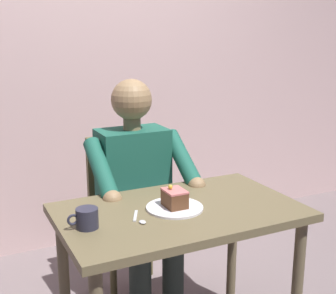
# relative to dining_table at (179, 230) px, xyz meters

# --- Properties ---
(cafe_rear_panel) EXTENTS (6.40, 0.12, 3.00)m
(cafe_rear_panel) POSITION_rel_dining_table_xyz_m (0.00, -1.45, 0.87)
(cafe_rear_panel) COLOR beige
(cafe_rear_panel) RESTS_ON ground
(dining_table) EXTENTS (1.03, 0.63, 0.73)m
(dining_table) POSITION_rel_dining_table_xyz_m (0.00, 0.00, 0.00)
(dining_table) COLOR brown
(dining_table) RESTS_ON ground
(chair) EXTENTS (0.42, 0.42, 0.91)m
(chair) POSITION_rel_dining_table_xyz_m (0.00, -0.63, -0.13)
(chair) COLOR brown
(chair) RESTS_ON ground
(seated_person) EXTENTS (0.53, 0.58, 1.24)m
(seated_person) POSITION_rel_dining_table_xyz_m (0.00, -0.46, 0.02)
(seated_person) COLOR #1B5545
(seated_person) RESTS_ON ground
(dessert_plate) EXTENTS (0.24, 0.24, 0.01)m
(dessert_plate) POSITION_rel_dining_table_xyz_m (0.02, -0.01, 0.11)
(dessert_plate) COLOR white
(dessert_plate) RESTS_ON dining_table
(cake_slice) EXTENTS (0.08, 0.11, 0.10)m
(cake_slice) POSITION_rel_dining_table_xyz_m (0.02, -0.01, 0.15)
(cake_slice) COLOR brown
(cake_slice) RESTS_ON dessert_plate
(coffee_cup) EXTENTS (0.12, 0.09, 0.08)m
(coffee_cup) POSITION_rel_dining_table_xyz_m (0.41, 0.02, 0.14)
(coffee_cup) COLOR #282838
(coffee_cup) RESTS_ON dining_table
(dessert_spoon) EXTENTS (0.06, 0.14, 0.01)m
(dessert_spoon) POSITION_rel_dining_table_xyz_m (0.20, 0.04, 0.11)
(dessert_spoon) COLOR silver
(dessert_spoon) RESTS_ON dining_table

